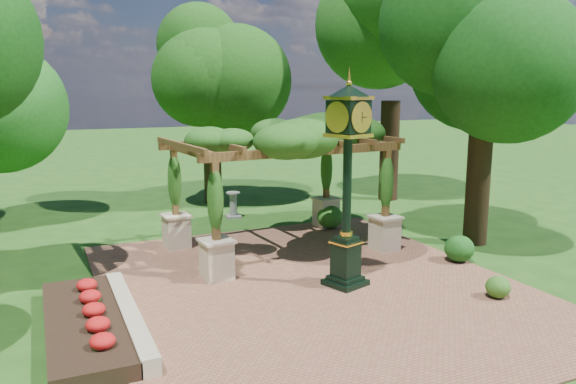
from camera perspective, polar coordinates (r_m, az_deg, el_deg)
name	(u,v)px	position (r m, az deg, el deg)	size (l,w,h in m)	color
ground	(331,300)	(13.63, 4.40, -10.92)	(120.00, 120.00, 0.00)	#1E4714
brick_plaza	(312,286)	(14.45, 2.48, -9.54)	(10.00, 12.00, 0.04)	brown
border_wall	(129,317)	(12.65, -15.83, -12.09)	(0.35, 5.00, 0.40)	#C6B793
flower_bed	(84,325)	(12.58, -19.97, -12.57)	(1.50, 5.00, 0.36)	red
pedestal_clock	(348,167)	(13.82, 6.07, 2.50)	(1.28, 1.28, 5.12)	black
pergola	(280,143)	(16.99, -0.84, 4.98)	(6.77, 4.58, 4.06)	beige
sundial	(233,207)	(21.81, -5.57, -1.48)	(0.64, 0.64, 1.01)	gray
shrub_front	(498,287)	(14.46, 20.56, -9.02)	(0.59, 0.59, 0.53)	#2D5F1B
shrub_mid	(459,249)	(16.96, 17.01, -5.51)	(0.85, 0.85, 0.76)	#174B15
shrub_back	(330,217)	(19.99, 4.29, -2.55)	(0.92, 0.92, 0.83)	#265B1A
tree_north	(210,62)	(24.34, -7.93, 12.98)	(4.35, 4.35, 8.83)	#352615
tree_east_far	(394,20)	(25.47, 10.68, 16.77)	(5.39, 5.39, 11.37)	#301E12
tree_east_near	(487,39)	(18.70, 19.58, 14.46)	(4.80, 4.80, 9.39)	#322214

